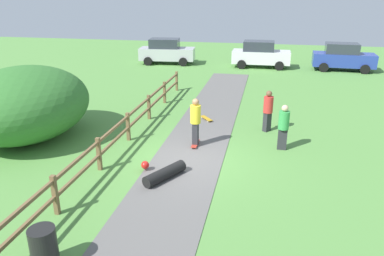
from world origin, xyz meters
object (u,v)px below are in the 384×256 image
skater_fallen (163,173)px  parked_car_white (260,54)px  bystander_green (283,125)px  parked_car_silver (167,51)px  trash_bin (44,248)px  parked_car_blue (343,57)px  bush_large (25,104)px  skater_riding (196,120)px  bystander_red (268,109)px  skateboard_loose (206,118)px

skater_fallen → parked_car_white: bearing=83.0°
parked_car_white → skater_fallen: bearing=-97.0°
bystander_green → parked_car_white: (-1.32, 15.31, 0.04)m
parked_car_silver → bystander_green: bearing=-60.9°
trash_bin → skater_fallen: (1.36, 4.19, -0.25)m
parked_car_white → trash_bin: bearing=-99.1°
skater_fallen → parked_car_blue: size_ratio=0.36×
parked_car_silver → parked_car_white: size_ratio=1.03×
trash_bin → parked_car_white: bearing=80.9°
bystander_green → parked_car_silver: bearing=119.1°
parked_car_white → parked_car_blue: size_ratio=0.99×
parked_car_silver → parked_car_blue: size_ratio=1.02×
parked_car_white → parked_car_blue: (5.79, 0.00, 0.00)m
skater_fallen → parked_car_white: parked_car_white is taller
bystander_green → parked_car_white: 15.36m
bush_large → skater_riding: bearing=4.5°
bystander_red → bystander_green: (0.57, -1.78, -0.01)m
skateboard_loose → parked_car_white: size_ratio=0.18×
skater_fallen → parked_car_silver: bearing=105.0°
bystander_green → parked_car_silver: 17.51m
bush_large → bystander_red: 9.44m
trash_bin → parked_car_white: 22.86m
bush_large → trash_bin: bearing=-53.9°
skater_riding → bystander_green: (3.12, 0.35, -0.10)m
bystander_green → parked_car_blue: 15.95m
bystander_red → parked_car_white: 13.55m
trash_bin → bystander_green: 8.79m
skater_riding → bystander_green: bearing=6.3°
trash_bin → bystander_green: bystander_green is taller
parked_car_silver → bush_large: bearing=-93.9°
bystander_red → parked_car_white: (-0.75, 13.53, 0.03)m
bush_large → parked_car_silver: (1.11, 16.16, -0.43)m
parked_car_blue → parked_car_white: bearing=-180.0°
bystander_green → parked_car_blue: (4.47, 15.31, 0.04)m
bystander_red → parked_car_blue: (5.03, 13.53, 0.03)m
bystander_green → bush_large: bearing=-174.9°
parked_car_blue → bush_large: bearing=-131.1°
skateboard_loose → bystander_red: bearing=-17.2°
trash_bin → parked_car_white: size_ratio=0.21×
skater_riding → parked_car_blue: parked_car_blue is taller
bush_large → parked_car_silver: bush_large is taller
bush_large → parked_car_white: size_ratio=1.30×
parked_car_silver → parked_car_blue: bearing=0.0°
skater_riding → bush_large: bearing=-175.5°
skater_fallen → bystander_red: bystander_red is taller
skater_riding → bystander_green: 3.14m
skater_fallen → skateboard_loose: skater_fallen is taller
trash_bin → skateboard_loose: trash_bin is taller
skateboard_loose → bystander_red: size_ratio=0.44×
parked_car_silver → trash_bin: bearing=-81.0°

